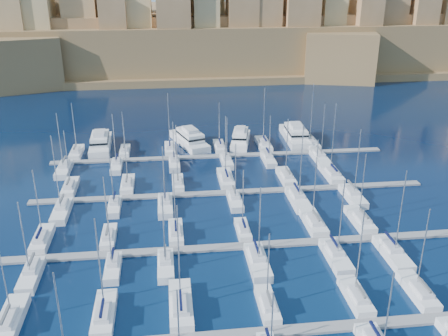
{
  "coord_description": "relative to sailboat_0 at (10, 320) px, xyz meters",
  "views": [
    {
      "loc": [
        -13.04,
        -85.66,
        45.21
      ],
      "look_at": [
        -2.12,
        6.0,
        7.53
      ],
      "focal_mm": 40.0,
      "sensor_mm": 36.0,
      "label": 1
    }
  ],
  "objects": [
    {
      "name": "sailboat_15",
      "position": [
        34.99,
        20.8,
        -0.03
      ],
      "size": [
        2.27,
        7.55,
        12.55
      ],
      "color": "white",
      "rests_on": "ground"
    },
    {
      "name": "sailboat_26",
      "position": [
        23.99,
        43.11,
        -0.01
      ],
      "size": [
        2.46,
        8.19,
        14.22
      ],
      "color": "white",
      "rests_on": "ground"
    },
    {
      "name": "sailboat_4",
      "position": [
        48.24,
        -0.53,
        -0.0
      ],
      "size": [
        2.68,
        8.92,
        14.79
      ],
      "color": "white",
      "rests_on": "ground"
    },
    {
      "name": "motor_yacht_d",
      "position": [
        57.29,
        70.3,
        0.97
      ],
      "size": [
        6.01,
        18.24,
        5.25
      ],
      "color": "white",
      "rests_on": "ground"
    },
    {
      "name": "sailboat_33",
      "position": [
        35.22,
        32.98,
        -0.02
      ],
      "size": [
        2.55,
        8.51,
        13.48
      ],
      "color": "white",
      "rests_on": "ground"
    },
    {
      "name": "sailboat_37",
      "position": [
        11.08,
        65.08,
        -0.04
      ],
      "size": [
        2.44,
        8.12,
        11.41
      ],
      "color": "white",
      "rests_on": "ground"
    },
    {
      "name": "sailboat_27",
      "position": [
        34.73,
        44.16,
        0.01
      ],
      "size": [
        3.1,
        10.32,
        15.45
      ],
      "color": "white",
      "rests_on": "ground"
    },
    {
      "name": "sailboat_30",
      "position": [
        1.04,
        32.35,
        0.02
      ],
      "size": [
        2.93,
        9.78,
        16.75
      ],
      "color": "white",
      "rests_on": "ground"
    },
    {
      "name": "sailboat_46",
      "position": [
        46.65,
        54.93,
        -0.03
      ],
      "size": [
        2.58,
        8.6,
        12.35
      ],
      "color": "white",
      "rests_on": "ground"
    },
    {
      "name": "sailboat_35",
      "position": [
        59.84,
        32.23,
        0.01
      ],
      "size": [
        3.01,
        10.03,
        15.77
      ],
      "color": "white",
      "rests_on": "ground"
    },
    {
      "name": "sailboat_41",
      "position": [
        60.44,
        65.95,
        0.02
      ],
      "size": [
        2.97,
        9.89,
        16.93
      ],
      "color": "white",
      "rests_on": "ground"
    },
    {
      "name": "pontoon_mid_near",
      "position": [
        35.25,
        16.12,
        -0.55
      ],
      "size": [
        84.0,
        2.0,
        0.4
      ],
      "primitive_type": "cube",
      "color": "slate",
      "rests_on": "ground"
    },
    {
      "name": "sailboat_43",
      "position": [
        9.8,
        55.0,
        -0.01
      ],
      "size": [
        2.54,
        8.46,
        14.01
      ],
      "color": "white",
      "rests_on": "ground"
    },
    {
      "name": "sailboat_36",
      "position": [
        -1.15,
        65.61,
        -0.01
      ],
      "size": [
        2.76,
        9.21,
        13.9
      ],
      "color": "white",
      "rests_on": "ground"
    },
    {
      "name": "sailboat_24",
      "position": [
        0.81,
        43.58,
        -0.01
      ],
      "size": [
        2.74,
        9.15,
        13.7
      ],
      "color": "white",
      "rests_on": "ground"
    },
    {
      "name": "ground",
      "position": [
        35.25,
        28.12,
        -0.75
      ],
      "size": [
        600.0,
        600.0,
        0.0
      ],
      "primitive_type": "plane",
      "color": "black",
      "rests_on": "ground"
    },
    {
      "name": "fortified_city",
      "position": [
        35.06,
        183.38,
        13.99
      ],
      "size": [
        460.0,
        108.95,
        59.52
      ],
      "color": "brown",
      "rests_on": "ground"
    },
    {
      "name": "sailboat_19",
      "position": [
        12.66,
        11.25,
        -0.03
      ],
      "size": [
        2.38,
        7.95,
        13.11
      ],
      "color": "white",
      "rests_on": "ground"
    },
    {
      "name": "sailboat_45",
      "position": [
        36.23,
        54.98,
        -0.03
      ],
      "size": [
        2.55,
        8.5,
        12.3
      ],
      "color": "white",
      "rests_on": "ground"
    },
    {
      "name": "sailboat_22",
      "position": [
        48.84,
        10.27,
        0.01
      ],
      "size": [
        2.98,
        9.94,
        15.07
      ],
      "color": "white",
      "rests_on": "ground"
    },
    {
      "name": "sailboat_20",
      "position": [
        20.97,
        10.95,
        -0.02
      ],
      "size": [
        2.57,
        8.56,
        13.55
      ],
      "color": "white",
      "rests_on": "ground"
    },
    {
      "name": "sailboat_29",
      "position": [
        59.16,
        44.32,
        0.03
      ],
      "size": [
        3.2,
        10.65,
        17.41
      ],
      "color": "white",
      "rests_on": "ground"
    },
    {
      "name": "sailboat_21",
      "position": [
        35.74,
        10.13,
        0.0
      ],
      "size": [
        3.07,
        10.22,
        14.48
      ],
      "color": "white",
      "rests_on": "ground"
    },
    {
      "name": "sailboat_3",
      "position": [
        35.14,
        -0.89,
        -0.03
      ],
      "size": [
        2.46,
        8.19,
        12.21
      ],
      "color": "white",
      "rests_on": "ground"
    },
    {
      "name": "sailboat_23",
      "position": [
        58.55,
        10.06,
        0.02
      ],
      "size": [
        3.11,
        10.37,
        16.16
      ],
      "color": "white",
      "rests_on": "ground"
    },
    {
      "name": "sailboat_42",
      "position": [
        -2.31,
        54.32,
        0.0
      ],
      "size": [
        2.95,
        9.84,
        14.79
      ],
      "color": "white",
      "rests_on": "ground"
    },
    {
      "name": "sailboat_47",
      "position": [
        59.58,
        54.34,
        0.0
      ],
      "size": [
        2.94,
        9.81,
        15.06
      ],
      "color": "white",
      "rests_on": "ground"
    },
    {
      "name": "sailboat_44",
      "position": [
        23.5,
        54.97,
        -0.04
      ],
      "size": [
        2.56,
        8.53,
        11.72
      ],
      "color": "white",
      "rests_on": "ground"
    },
    {
      "name": "pontoon_near",
      "position": [
        35.25,
        -5.88,
        -0.55
      ],
      "size": [
        84.0,
        2.0,
        0.4
      ],
      "primitive_type": "cube",
      "color": "slate",
      "rests_on": "ground"
    },
    {
      "name": "sailboat_17",
      "position": [
        57.48,
        21.94,
        -0.0
      ],
      "size": [
        2.97,
        9.89,
        14.03
      ],
      "color": "white",
      "rests_on": "ground"
    },
    {
      "name": "sailboat_5",
      "position": [
        57.78,
        -0.39,
        -0.01
      ],
      "size": [
        2.76,
        9.21,
        14.27
      ],
      "color": "white",
      "rests_on": "ground"
    },
    {
      "name": "sailboat_14",
      "position": [
        22.89,
        21.27,
        -0.02
      ],
      "size": [
        2.56,
        8.52,
        12.94
      ],
      "color": "white",
      "rests_on": "ground"
    },
    {
      "name": "sailboat_13",
      "position": [
        11.07,
        21.06,
        -0.03
      ],
      "size": [
        2.43,
        8.09,
        12.33
      ],
      "color": "white",
      "rests_on": "ground"
    },
    {
      "name": "sailboat_38",
      "position": [
        22.64,
        65.49,
        0.0
      ],
      "size": [
        2.69,
        8.96,
        15.66
      ],
      "color": "white",
      "rests_on": "ground"
    },
    {
      "name": "pontoon_mid_far",
      "position": [
        35.25,
        38.12,
        -0.55
      ],
      "size": [
        84.0,
        2.0,
        0.4
      ],
      "primitive_type": "cube",
      "color": "slate",
      "rests_on": "ground"
    },
    {
      "name": "sailboat_25",
      "position": [
        13.06,
        43.6,
        -0.01
      ],
      "size": [
        2.76,
        9.18,
        13.93
      ],
      "color": "white",
      "rests_on": "ground"
    },
    {
      "name": "sailboat_28",
      "position": [
        48.42,
        43.76,
        -0.0
      ],
      "size": [
        2.86,
        9.52,
        14.46
      ],
      "color": "white",
      "rests_on": "ground"
    },
    {
      "name": "sailboat_18",
      "position": [
        0.24,
        10.74,
        -0.01
      ],
      "size": [
        2.7,
        8.99,
        13.81
      ],
      "color": "white",
      "rests_on": "ground"
    },
    {
      "name": "sailboat_12",
      "position": [
        -0.42,
        21.65,
        -0.01
      ],
      "size": [
        2.79,
        9.28,
        13.92
      ],
      "color": "white",
      "rests_on": "ground"
    },
    {
      "name": "motor_yacht_c",
      "position": [
        41.7,
        68.6,
        0.97
      ],
      "size": [
        7.51,
        15.12,
        5.25
      ],
      "color": "white",
      "rests_on": "ground"
    },
    {
      "name": "sailboat_34",
      "position": [
        48.13,
        31.98,
        0.03
      ],
      "size": [
        3.16,
        10.53,
        17.15
      ],
      "color": "white",
      "rests_on": "ground"
    },
    {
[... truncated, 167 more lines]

